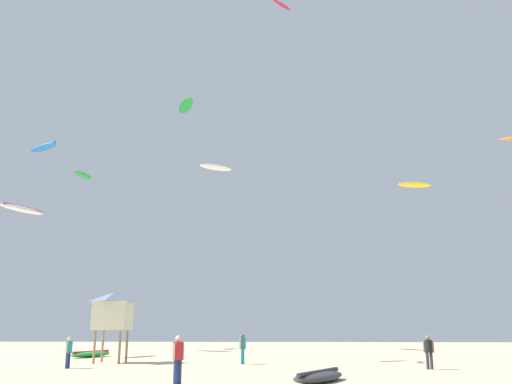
{
  "coord_description": "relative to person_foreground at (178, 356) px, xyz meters",
  "views": [
    {
      "loc": [
        1.45,
        -15.22,
        2.17
      ],
      "look_at": [
        0.0,
        18.57,
        10.54
      ],
      "focal_mm": 37.9,
      "sensor_mm": 36.0,
      "label": 1
    }
  ],
  "objects": [
    {
      "name": "kite_aloft_1",
      "position": [
        -5.65,
        30.56,
        23.34
      ],
      "size": [
        2.74,
        4.47,
        0.57
      ],
      "color": "green"
    },
    {
      "name": "person_midground",
      "position": [
        11.52,
        7.73,
        -0.07
      ],
      "size": [
        0.54,
        0.38,
        1.67
      ],
      "rotation": [
        0.0,
        0.0,
        4.46
      ],
      "color": "#2D2D33",
      "rests_on": "ground"
    },
    {
      "name": "kite_aloft_6",
      "position": [
        -16.09,
        30.95,
        16.06
      ],
      "size": [
        1.55,
        3.01,
        0.47
      ],
      "color": "green"
    },
    {
      "name": "person_foreground",
      "position": [
        0.0,
        0.0,
        0.0
      ],
      "size": [
        0.41,
        0.51,
        1.8
      ],
      "rotation": [
        0.0,
        0.0,
        2.52
      ],
      "color": "navy",
      "rests_on": "ground"
    },
    {
      "name": "person_left",
      "position": [
        1.73,
        11.13,
        -0.06
      ],
      "size": [
        0.38,
        0.55,
        1.7
      ],
      "rotation": [
        0.0,
        0.0,
        2.93
      ],
      "color": "teal",
      "rests_on": "ground"
    },
    {
      "name": "lifeguard_tower",
      "position": [
        -6.23,
        11.83,
        2.0
      ],
      "size": [
        2.3,
        2.3,
        4.15
      ],
      "color": "#8C704C",
      "rests_on": "ground"
    },
    {
      "name": "person_right",
      "position": [
        -7.15,
        7.52,
        -0.13
      ],
      "size": [
        0.36,
        0.51,
        1.58
      ],
      "rotation": [
        0.0,
        0.0,
        6.1
      ],
      "color": "navy",
      "rests_on": "ground"
    },
    {
      "name": "kite_aloft_0",
      "position": [
        -0.35,
        13.86,
        11.63
      ],
      "size": [
        2.39,
        1.84,
        0.38
      ],
      "color": "white"
    },
    {
      "name": "kite_grounded_mid",
      "position": [
        -9.37,
        17.52,
        -0.84
      ],
      "size": [
        2.53,
        3.82,
        0.46
      ],
      "color": "green",
      "rests_on": "ground"
    },
    {
      "name": "kite_aloft_7",
      "position": [
        -15.61,
        18.0,
        9.71
      ],
      "size": [
        2.65,
        4.09,
        0.53
      ],
      "color": "white"
    },
    {
      "name": "kite_aloft_4",
      "position": [
        13.36,
        15.26,
        10.6
      ],
      "size": [
        2.46,
        1.1,
        0.39
      ],
      "color": "yellow"
    },
    {
      "name": "kite_grounded_near",
      "position": [
        5.42,
        0.96,
        -0.82
      ],
      "size": [
        2.86,
        4.0,
        0.51
      ],
      "color": "#2D2D33",
      "rests_on": "ground"
    },
    {
      "name": "kite_aloft_3",
      "position": [
        4.35,
        16.62,
        25.8
      ],
      "size": [
        1.83,
        1.96,
        0.48
      ],
      "color": "red"
    },
    {
      "name": "kite_aloft_5",
      "position": [
        -18.45,
        26.65,
        17.63
      ],
      "size": [
        4.08,
        3.41,
        0.55
      ],
      "color": "blue"
    }
  ]
}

